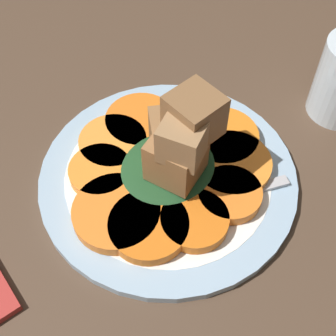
{
  "coord_description": "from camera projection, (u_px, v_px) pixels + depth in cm",
  "views": [
    {
      "loc": [
        -16.98,
        -22.48,
        42.2
      ],
      "look_at": [
        0.0,
        0.0,
        4.1
      ],
      "focal_mm": 50.0,
      "sensor_mm": 36.0,
      "label": 1
    }
  ],
  "objects": [
    {
      "name": "carrot_slice_7",
      "position": [
        116.0,
        213.0,
        0.45
      ],
      "size": [
        8.51,
        8.51,
        1.26
      ],
      "primitive_type": "cylinder",
      "color": "orange",
      "rests_on": "plate"
    },
    {
      "name": "table_slab",
      "position": [
        168.0,
        185.0,
        0.5
      ],
      "size": [
        120.0,
        120.0,
        2.0
      ],
      "primitive_type": "cube",
      "color": "#4C3828",
      "rests_on": "ground"
    },
    {
      "name": "carrot_slice_6",
      "position": [
        100.0,
        171.0,
        0.48
      ],
      "size": [
        6.42,
        6.42,
        1.26
      ],
      "primitive_type": "cylinder",
      "color": "orange",
      "rests_on": "plate"
    },
    {
      "name": "carrot_slice_4",
      "position": [
        141.0,
        122.0,
        0.52
      ],
      "size": [
        7.75,
        7.75,
        1.26
      ],
      "primitive_type": "cylinder",
      "color": "orange",
      "rests_on": "plate"
    },
    {
      "name": "center_pile",
      "position": [
        176.0,
        150.0,
        0.45
      ],
      "size": [
        10.87,
        9.78,
        10.45
      ],
      "color": "#1E4723",
      "rests_on": "plate"
    },
    {
      "name": "plate",
      "position": [
        168.0,
        177.0,
        0.49
      ],
      "size": [
        26.64,
        26.64,
        1.05
      ],
      "color": "#99B7D1",
      "rests_on": "table_slab"
    },
    {
      "name": "fork",
      "position": [
        193.0,
        206.0,
        0.46
      ],
      "size": [
        18.84,
        8.1,
        0.4
      ],
      "rotation": [
        0.0,
        0.0,
        -0.34
      ],
      "color": "#B2B2B7",
      "rests_on": "plate"
    },
    {
      "name": "carrot_slice_8",
      "position": [
        149.0,
        226.0,
        0.44
      ],
      "size": [
        7.65,
        7.65,
        1.26
      ],
      "primitive_type": "cylinder",
      "color": "orange",
      "rests_on": "plate"
    },
    {
      "name": "carrot_slice_3",
      "position": [
        186.0,
        125.0,
        0.51
      ],
      "size": [
        7.54,
        7.54,
        1.26
      ],
      "primitive_type": "cylinder",
      "color": "orange",
      "rests_on": "plate"
    },
    {
      "name": "carrot_slice_0",
      "position": [
        230.0,
        194.0,
        0.46
      ],
      "size": [
        6.36,
        6.36,
        1.26
      ],
      "primitive_type": "cylinder",
      "color": "orange",
      "rests_on": "plate"
    },
    {
      "name": "carrot_slice_1",
      "position": [
        231.0,
        164.0,
        0.48
      ],
      "size": [
        8.23,
        8.23,
        1.26
      ],
      "primitive_type": "cylinder",
      "color": "orange",
      "rests_on": "plate"
    },
    {
      "name": "carrot_slice_2",
      "position": [
        219.0,
        135.0,
        0.5
      ],
      "size": [
        7.96,
        7.96,
        1.26
      ],
      "primitive_type": "cylinder",
      "color": "orange",
      "rests_on": "plate"
    },
    {
      "name": "carrot_slice_9",
      "position": [
        195.0,
        220.0,
        0.44
      ],
      "size": [
        6.54,
        6.54,
        1.26
      ],
      "primitive_type": "cylinder",
      "color": "orange",
      "rests_on": "plate"
    },
    {
      "name": "carrot_slice_5",
      "position": [
        113.0,
        143.0,
        0.5
      ],
      "size": [
        7.23,
        7.23,
        1.26
      ],
      "primitive_type": "cylinder",
      "color": "orange",
      "rests_on": "plate"
    }
  ]
}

